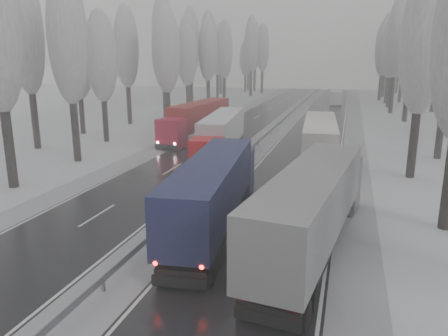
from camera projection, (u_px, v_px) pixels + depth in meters
The scene contains 50 objects.
carriageway_right at pixel (300, 162), 41.06m from camera, with size 7.50×200.00×0.03m, color black.
carriageway_left at pixel (195, 155), 43.87m from camera, with size 7.50×200.00×0.03m, color black.
median_slush at pixel (246, 158), 42.47m from camera, with size 3.00×200.00×0.04m, color #A3A5AB.
shoulder_right at pixel (355, 165), 39.74m from camera, with size 2.40×200.00×0.04m, color #A3A5AB.
shoulder_left at pixel (150, 152), 45.19m from camera, with size 2.40×200.00×0.04m, color #A3A5AB.
median_guardrail at pixel (246, 152), 42.31m from camera, with size 0.12×200.00×0.76m.
tree_18 at pixel (424, 42), 33.20m from camera, with size 3.60×3.60×16.58m.
tree_22 at pixel (423, 51), 49.94m from camera, with size 3.60×3.60×15.86m.
tree_24 at pixel (427, 27), 54.03m from camera, with size 3.60×3.60×20.49m.
tree_26 at pixel (412, 39), 63.94m from camera, with size 3.60×3.60×18.78m.
tree_28 at pixel (397, 39), 74.09m from camera, with size 3.60×3.60×19.62m.
tree_29 at pixel (439, 45), 76.08m from camera, with size 3.60×3.60×18.11m.
tree_30 at pixel (393, 47), 83.38m from camera, with size 3.60×3.60×17.86m.
tree_31 at pixel (423, 45), 85.42m from camera, with size 3.60×3.60×18.58m.
tree_32 at pixel (390, 49), 90.45m from camera, with size 3.60×3.60×17.33m.
tree_33 at pixel (403, 59), 93.80m from camera, with size 3.60×3.60×14.33m.
tree_34 at pixel (383, 49), 97.26m from camera, with size 3.60×3.60×17.63m.
tree_35 at pixel (425, 47), 98.42m from camera, with size 3.60×3.60×18.25m.
tree_36 at pixel (387, 43), 105.68m from camera, with size 3.60×3.60×20.23m.
tree_37 at pixel (415, 53), 108.14m from camera, with size 3.60×3.60×16.37m.
tree_38 at pixel (390, 50), 115.42m from camera, with size 3.60×3.60×17.97m.
tree_39 at pixel (400, 54), 118.67m from camera, with size 3.60×3.60×16.19m.
tree_58 at pixel (68, 39), 38.73m from camera, with size 3.60×3.60×17.21m.
tree_59 at pixel (26, 34), 44.32m from camera, with size 3.60×3.60×18.41m.
tree_60 at pixel (101, 57), 48.78m from camera, with size 3.60×3.60×14.84m.
tree_61 at pixel (78, 62), 54.19m from camera, with size 3.60×3.60×13.95m.
tree_62 at pixel (166, 51), 56.45m from camera, with size 3.60×3.60×16.04m.
tree_63 at pixel (126, 48), 62.16m from camera, with size 3.60×3.60×16.88m.
tree_64 at pixel (164, 55), 66.07m from camera, with size 3.60×3.60×15.42m.
tree_65 at pixel (163, 38), 69.64m from camera, with size 3.60×3.60×19.48m.
tree_66 at pixel (187, 56), 75.05m from camera, with size 3.60×3.60×15.23m.
tree_67 at pixel (187, 49), 78.86m from camera, with size 3.60×3.60×17.09m.
tree_68 at pixel (208, 51), 80.71m from camera, with size 3.60×3.60×16.65m.
tree_69 at pixel (191, 42), 85.31m from camera, with size 3.60×3.60×19.35m.
tree_70 at pixel (224, 50), 89.96m from camera, with size 3.60×3.60×17.09m.
tree_71 at pixel (208, 43), 94.57m from camera, with size 3.60×3.60×19.61m.
tree_72 at pixel (224, 57), 99.68m from camera, with size 3.60×3.60×15.11m.
tree_73 at pixel (217, 51), 103.84m from camera, with size 3.60×3.60×17.22m.
tree_74 at pixel (251, 45), 107.98m from camera, with size 3.60×3.60×19.68m.
tree_75 at pixel (221, 48), 114.32m from camera, with size 3.60×3.60×18.60m.
tree_76 at pixel (263, 48), 116.64m from camera, with size 3.60×3.60×18.55m.
tree_77 at pixel (246, 59), 122.53m from camera, with size 3.60×3.60×14.32m.
tree_78 at pixel (255, 46), 123.56m from camera, with size 3.60×3.60×19.55m.
tree_79 at pixel (249, 52), 128.42m from camera, with size 3.60×3.60×17.07m.
truck_grey_tarp at pixel (316, 202), 21.67m from camera, with size 4.86×17.29×4.40m.
truck_blue_box at pixel (216, 186), 24.74m from camera, with size 4.14×16.50×4.20m.
truck_cream_box at pixel (320, 139), 38.84m from camera, with size 3.78×16.80×4.28m.
box_truck_distant at pixel (336, 97), 91.15m from camera, with size 2.56×7.76×2.87m.
truck_red_white at pixel (221, 134), 41.74m from camera, with size 4.41×16.35×4.16m.
truck_red_red at pixel (197, 118), 52.35m from camera, with size 3.75×16.72×4.26m.
Camera 1 is at (9.36, -10.38, 9.52)m, focal length 35.00 mm.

